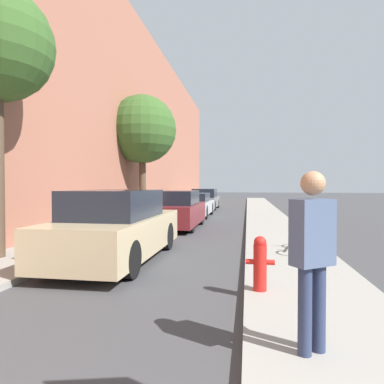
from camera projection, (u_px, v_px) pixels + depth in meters
The scene contains 12 objects.
ground_plane at pixel (204, 222), 15.53m from camera, with size 120.00×120.00×0.00m, color #3D3D3F.
sidewalk_left at pixel (143, 219), 16.00m from camera, with size 2.00×52.00×0.12m.
sidewalk_right at pixel (269, 222), 15.07m from camera, with size 2.00×52.00×0.12m.
building_facade_left at pixel (116, 107), 16.10m from camera, with size 0.70×52.00×10.81m.
parked_car_champagne at pixel (117, 227), 7.56m from camera, with size 1.77×4.53×1.57m.
parked_car_maroon at pixel (175, 210), 13.26m from camera, with size 1.85×4.09×1.46m.
parked_car_silver at pixel (193, 205), 18.09m from camera, with size 1.83×4.35×1.25m.
parked_car_grey at pixel (205, 200), 23.70m from camera, with size 1.72×4.27×1.42m.
street_tree_far at pixel (142, 130), 16.61m from camera, with size 3.32×3.32×5.95m.
fire_hydrant at pixel (260, 262), 5.05m from camera, with size 0.43×0.20×0.81m.
pedestrian at pixel (312, 249), 3.16m from camera, with size 0.44×0.39×1.70m.
bicycle at pixel (305, 238), 8.01m from camera, with size 0.50×1.49×0.62m.
Camera 1 is at (1.94, 0.61, 1.69)m, focal length 31.82 mm.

